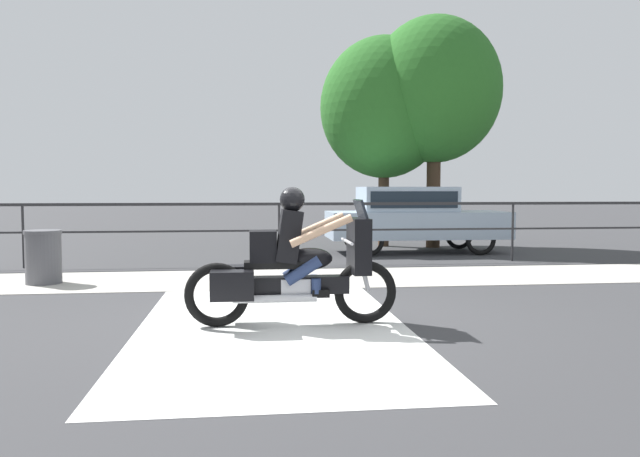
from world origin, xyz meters
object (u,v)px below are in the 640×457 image
(parked_car, at_px, (413,215))
(tree_behind_sign, at_px, (435,91))
(trash_bin, at_px, (43,257))
(motorcycle, at_px, (293,265))
(tree_behind_car, at_px, (384,108))

(parked_car, bearing_deg, tree_behind_sign, 54.55)
(parked_car, xyz_separation_m, trash_bin, (-7.44, -4.21, -0.49))
(motorcycle, bearing_deg, trash_bin, 135.47)
(trash_bin, relative_size, tree_behind_car, 0.16)
(motorcycle, xyz_separation_m, tree_behind_sign, (4.48, 9.16, 3.50))
(motorcycle, relative_size, trash_bin, 2.75)
(trash_bin, bearing_deg, tree_behind_sign, 33.58)
(motorcycle, relative_size, parked_car, 0.56)
(trash_bin, distance_m, tree_behind_sign, 10.72)
(parked_car, relative_size, tree_behind_car, 0.77)
(tree_behind_sign, distance_m, tree_behind_car, 1.41)
(parked_car, bearing_deg, tree_behind_car, 99.52)
(motorcycle, distance_m, tree_behind_car, 10.62)
(parked_car, xyz_separation_m, tree_behind_car, (-0.33, 1.82, 2.84))
(motorcycle, distance_m, trash_bin, 5.31)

